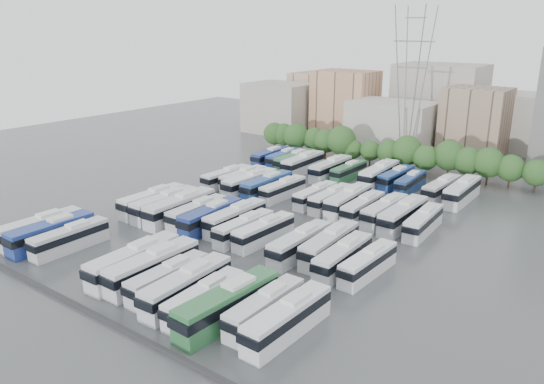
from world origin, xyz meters
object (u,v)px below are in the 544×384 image
Objects in this scene: electricity_pylon at (411,79)px; bus_r1_s7 at (244,228)px; bus_r0_s11 at (228,304)px; bus_r2_s2 at (243,178)px; bus_r1_s8 at (264,231)px; bus_r1_s13 at (368,263)px; bus_r0_s1 at (51,233)px; bus_r2_s3 at (250,183)px; bus_r1_s3 at (180,207)px; bus_r2_s4 at (267,185)px; bus_r1_s4 at (197,212)px; bus_r3_s5 at (331,168)px; bus_r2_s10 at (363,207)px; bus_r3_s10 at (410,182)px; bus_r1_s5 at (211,217)px; bus_r3_s8 at (379,174)px; bus_r2_s1 at (227,177)px; bus_r0_s7 at (153,267)px; bus_r2_s7 at (315,195)px; bus_r2_s8 at (331,199)px; bus_r3_s12 at (442,189)px; bus_r1_s1 at (152,201)px; bus_r0_s13 at (287,319)px; bus_r2_s5 at (283,189)px; bus_r1_s10 at (300,243)px; bus_r3_s6 at (349,171)px; bus_r2_s11 at (385,211)px; bus_r2_s9 at (348,201)px; bus_r3_s0 at (270,157)px; bus_r0_s10 at (204,298)px; bus_r3_s13 at (462,191)px; bus_r0_s8 at (168,278)px; bus_r3_s2 at (295,160)px; bus_r3_s3 at (303,163)px; bus_r3_s9 at (396,178)px; bus_r0_s0 at (40,228)px; bus_r1_s11 at (330,244)px; bus_r3_s1 at (284,158)px; bus_r2_s13 at (423,222)px; bus_r1_s2 at (165,204)px; bus_r2_s12 at (403,215)px; bus_r0_s9 at (187,286)px.

bus_r1_s7 is at bearing -90.28° from electricity_pylon.
bus_r2_s2 is at bearing 130.66° from bus_r0_s11.
bus_r1_s8 is 16.78m from bus_r1_s13.
bus_r0_s1 is 0.98× the size of bus_r2_s3.
bus_r2_s4 is (3.31, 18.47, -0.17)m from bus_r1_s3.
bus_r3_s5 is at bearing 83.03° from bus_r1_s4.
bus_r2_s10 is 1.04× the size of bus_r3_s10.
bus_r3_s8 is (9.94, 37.16, 0.13)m from bus_r1_s5.
bus_r2_s1 is 29.38m from bus_r2_s10.
bus_r3_s8 reaches higher than bus_r0_s7.
bus_r2_s7 is (13.16, 1.76, -0.30)m from bus_r2_s3.
bus_r3_s12 is at bearing 51.39° from bus_r2_s8.
bus_r1_s4 is (9.82, 0.53, -0.12)m from bus_r1_s1.
bus_r0_s13 reaches higher than bus_r1_s8.
bus_r1_s10 is at bearing -47.33° from bus_r2_s5.
bus_r3_s6 is (-13.11, 36.96, -0.20)m from bus_r1_s10.
bus_r2_s11 is (12.98, -38.00, -16.81)m from electricity_pylon.
bus_r2_s9 reaches higher than bus_r2_s7.
bus_r2_s9 is 34.27m from bus_r3_s0.
bus_r1_s7 is 21.00m from bus_r2_s4.
bus_r0_s10 is at bearing -168.40° from bus_r0_s13.
bus_r3_s13 is (29.72, 17.54, 0.05)m from bus_r2_s4.
bus_r0_s7 is at bearing -83.32° from bus_r3_s5.
bus_r0_s8 is at bearing 178.39° from bus_r0_s11.
bus_r2_s4 reaches higher than bus_r3_s12.
bus_r3_s2 is at bearing 84.87° from bus_r1_s1.
bus_r2_s3 is (6.80, 35.89, 0.02)m from bus_r0_s1.
bus_r0_s11 is at bearing -65.11° from bus_r3_s3.
bus_r3_s2 is at bearing 88.79° from bus_r2_s2.
bus_r1_s3 is at bearing -104.22° from bus_r3_s6.
bus_r3_s5 is 1.12× the size of bus_r3_s9.
bus_r0_s0 is 24.53m from bus_r1_s5.
bus_r1_s11 reaches higher than bus_r3_s1.
bus_r2_s13 is 0.90× the size of bus_r3_s13.
bus_r3_s10 is (29.70, 18.21, -0.09)m from bus_r2_s1.
bus_r2_s13 is at bearing -3.62° from bus_r2_s7.
bus_r1_s2 reaches higher than bus_r0_s13.
bus_r0_s11 is at bearing -89.43° from bus_r2_s11.
bus_r1_s13 is (16.76, -0.60, -0.04)m from bus_r1_s8.
bus_r0_s13 is 36.85m from bus_r1_s3.
bus_r2_s5 is 23.22m from bus_r2_s12.
bus_r0_s9 reaches higher than bus_r2_s7.
bus_r0_s1 is 1.14× the size of bus_r1_s13.
bus_r0_s8 is (23.29, 0.50, -0.19)m from bus_r0_s1.
bus_r3_s2 is at bearing 93.48° from bus_r1_s3.
bus_r2_s4 is 25.48m from bus_r3_s9.
bus_r2_s13 is at bearing 67.03° from bus_r0_s9.
bus_r0_s8 is 42.82m from bus_r2_s1.
bus_r2_s3 is at bearing 107.74° from bus_r1_s5.
bus_r2_s3 is 6.70m from bus_r2_s5.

